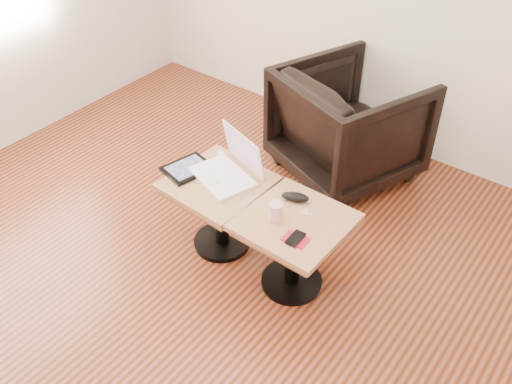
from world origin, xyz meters
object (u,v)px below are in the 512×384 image
Objects in this scene: side_table_left at (220,198)px; laptop at (229,168)px; armchair at (349,124)px; side_table_right at (294,237)px; striped_cup at (276,211)px.

laptop reaches higher than side_table_left.
armchair reaches higher than laptop.
side_table_right is at bearing 8.60° from laptop.
laptop is at bearing 84.55° from side_table_left.
side_table_right is 1.24× the size of laptop.
laptop is 1.06m from armchair.
side_table_left is at bearing -80.14° from laptop.
armchair is (-0.32, 1.12, 0.03)m from side_table_right.
laptop is at bearing 161.92° from striped_cup.
side_table_left is 0.47m from striped_cup.
armchair reaches higher than side_table_right.
side_table_right is 0.20m from striped_cup.
laptop reaches higher than side_table_right.
side_table_right is at bearing 126.46° from armchair.
side_table_right is 5.54× the size of striped_cup.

